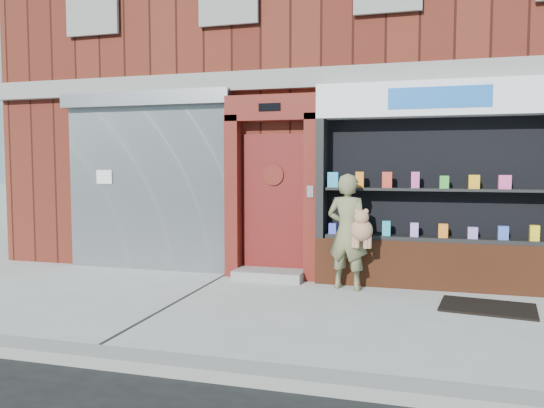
% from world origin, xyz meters
% --- Properties ---
extents(ground, '(80.00, 80.00, 0.00)m').
position_xyz_m(ground, '(0.00, 0.00, 0.00)').
color(ground, '#9E9E99').
rests_on(ground, ground).
extents(curb, '(60.00, 0.30, 0.12)m').
position_xyz_m(curb, '(0.00, -2.15, 0.06)').
color(curb, gray).
rests_on(curb, ground).
extents(building, '(12.00, 8.16, 8.00)m').
position_xyz_m(building, '(-0.00, 5.99, 4.00)').
color(building, '#501A12').
rests_on(building, ground).
extents(shutter_bay, '(3.10, 0.30, 3.04)m').
position_xyz_m(shutter_bay, '(-3.00, 1.93, 1.72)').
color(shutter_bay, gray).
rests_on(shutter_bay, ground).
extents(red_door_bay, '(1.52, 0.58, 2.90)m').
position_xyz_m(red_door_bay, '(-0.75, 1.86, 1.46)').
color(red_door_bay, '#56140E').
rests_on(red_door_bay, ground).
extents(pharmacy_bay, '(3.50, 0.41, 3.00)m').
position_xyz_m(pharmacy_bay, '(1.75, 1.81, 1.37)').
color(pharmacy_bay, '#622C17').
rests_on(pharmacy_bay, ground).
extents(woman, '(0.72, 0.60, 1.68)m').
position_xyz_m(woman, '(0.54, 1.36, 0.85)').
color(woman, '#6D6D48').
rests_on(woman, ground).
extents(doormat, '(1.23, 0.94, 0.03)m').
position_xyz_m(doormat, '(2.37, 0.81, 0.01)').
color(doormat, black).
rests_on(doormat, ground).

